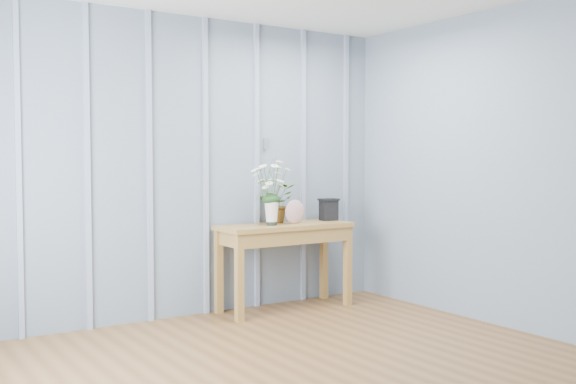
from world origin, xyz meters
TOP-DOWN VIEW (x-y plane):
  - room_shell at (0.00, 0.92)m, footprint 4.00×4.50m
  - sideboard at (0.89, 1.99)m, footprint 1.20×0.45m
  - daisy_vase at (0.73, 1.95)m, footprint 0.40×0.31m
  - spider_plant at (0.89, 2.13)m, footprint 0.35×0.31m
  - felt_disc_vessel at (0.97, 1.96)m, footprint 0.21×0.08m
  - carved_box at (1.40, 2.04)m, footprint 0.18×0.14m

SIDE VIEW (x-z plane):
  - sideboard at x=0.89m, z-range 0.26..1.01m
  - carved_box at x=1.40m, z-range 0.75..0.95m
  - felt_disc_vessel at x=0.97m, z-range 0.75..0.96m
  - spider_plant at x=0.89m, z-range 0.75..1.09m
  - daisy_vase at x=0.73m, z-range 0.82..1.39m
  - room_shell at x=0.00m, z-range 0.74..3.24m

